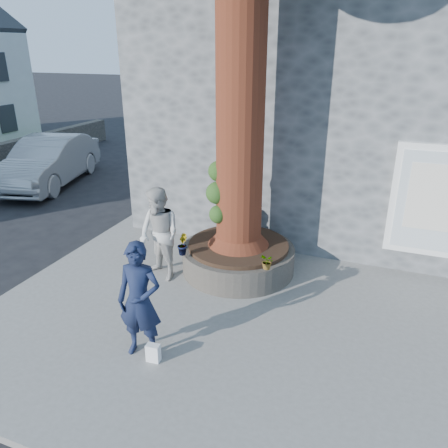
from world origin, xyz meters
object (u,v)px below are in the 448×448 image
(planter, at_px, (238,257))
(man, at_px, (140,301))
(car_silver, at_px, (49,161))
(woman, at_px, (159,234))

(planter, relative_size, man, 1.26)
(planter, height_order, man, man)
(planter, bearing_deg, car_silver, 155.26)
(woman, bearing_deg, man, -44.75)
(planter, relative_size, woman, 1.23)
(woman, height_order, car_silver, woman)
(planter, bearing_deg, woman, -147.79)
(man, height_order, woman, woman)
(woman, distance_m, car_silver, 8.27)
(woman, bearing_deg, car_silver, 169.22)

